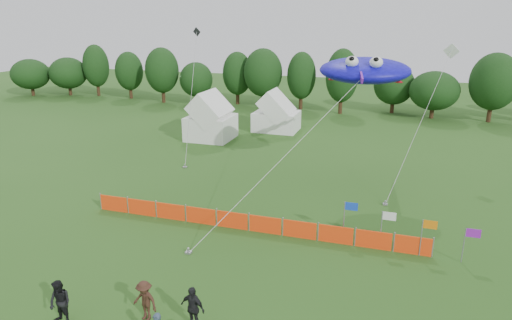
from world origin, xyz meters
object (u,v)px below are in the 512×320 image
(spectator_d, at_px, (193,308))
(stingray_kite, at_px, (366,70))
(tent_left, at_px, (211,120))
(spectator_c, at_px, (145,301))
(tent_right, at_px, (276,115))
(barrier_fence, at_px, (248,222))
(spectator_b, at_px, (60,303))

(spectator_d, distance_m, stingray_kite, 20.51)
(tent_left, xyz_separation_m, spectator_c, (8.95, -27.49, -1.08))
(tent_left, distance_m, tent_right, 7.63)
(stingray_kite, bearing_deg, spectator_c, -109.41)
(tent_left, xyz_separation_m, tent_right, (5.32, 5.47, -0.26))
(tent_right, xyz_separation_m, barrier_fence, (4.97, -23.99, -1.19))
(tent_left, relative_size, spectator_c, 2.51)
(tent_left, relative_size, stingray_kite, 0.21)
(barrier_fence, xyz_separation_m, spectator_d, (0.73, -8.89, 0.43))
(tent_right, distance_m, spectator_c, 33.16)
(tent_right, height_order, spectator_d, tent_right)
(tent_left, xyz_separation_m, stingray_kite, (15.53, -8.81, 6.37))
(tent_right, bearing_deg, tent_left, -134.22)
(tent_left, bearing_deg, tent_right, 45.78)
(spectator_c, height_order, stingray_kite, stingray_kite)
(tent_left, distance_m, spectator_d, 29.56)
(tent_left, relative_size, tent_right, 0.92)
(spectator_b, distance_m, stingray_kite, 23.34)
(spectator_d, bearing_deg, stingray_kite, 87.37)
(tent_left, relative_size, spectator_b, 2.29)
(spectator_c, bearing_deg, spectator_b, -147.91)
(tent_left, bearing_deg, barrier_fence, -60.94)
(tent_left, bearing_deg, stingray_kite, -29.58)
(stingray_kite, bearing_deg, barrier_fence, -118.36)
(barrier_fence, bearing_deg, stingray_kite, 61.64)
(spectator_c, xyz_separation_m, stingray_kite, (6.58, 18.67, 7.45))
(tent_right, bearing_deg, spectator_d, -80.15)
(tent_left, distance_m, spectator_b, 29.37)
(spectator_b, bearing_deg, spectator_c, 30.79)
(tent_right, height_order, spectator_b, tent_right)
(tent_left, relative_size, barrier_fence, 0.22)
(spectator_b, bearing_deg, barrier_fence, 74.95)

